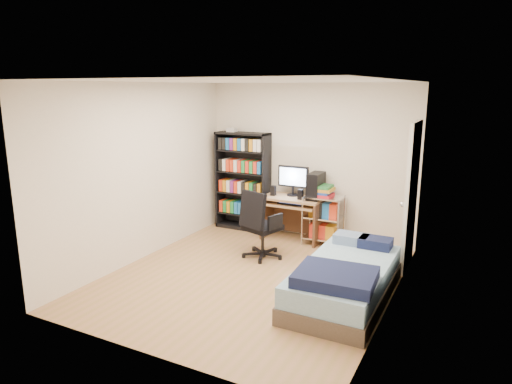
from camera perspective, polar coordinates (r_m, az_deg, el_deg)
The scene contains 7 objects.
room at distance 5.68m, azimuth -0.56°, elevation 1.01°, with size 3.58×4.08×2.58m.
media_shelf at distance 7.88m, azimuth -1.67°, elevation 1.51°, with size 0.95×0.32×1.76m.
computer_desk at distance 7.36m, azimuth 5.48°, elevation -1.13°, with size 0.95×0.55×1.19m.
office_chair at distance 6.63m, azimuth 0.57°, elevation -5.56°, with size 0.75×0.75×1.01m.
wire_cart at distance 7.20m, azimuth 8.48°, elevation -1.70°, with size 0.61×0.45×0.96m.
bed at distance 5.49m, azimuth 11.01°, elevation -10.75°, with size 0.96×1.92×0.55m.
door at distance 6.49m, azimuth 18.83°, elevation -0.46°, with size 0.12×0.80×2.00m.
Camera 1 is at (2.59, -4.92, 2.42)m, focal length 32.00 mm.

